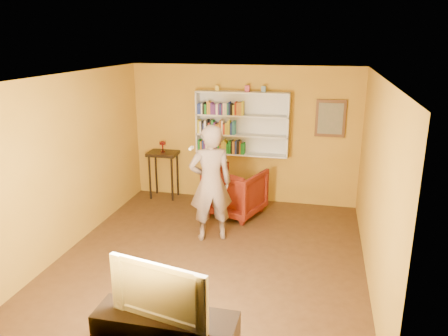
{
  "coord_description": "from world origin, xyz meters",
  "views": [
    {
      "loc": [
        1.51,
        -5.81,
        3.22
      ],
      "look_at": [
        0.01,
        0.75,
        1.18
      ],
      "focal_mm": 35.0,
      "sensor_mm": 36.0,
      "label": 1
    }
  ],
  "objects": [
    {
      "name": "ruby_lustre",
      "position": [
        -1.61,
        2.25,
        1.13
      ],
      "size": [
        0.14,
        0.14,
        0.23
      ],
      "color": "maroon",
      "rests_on": "console_table"
    },
    {
      "name": "books_row_middle",
      "position": [
        -0.49,
        2.3,
        1.52
      ],
      "size": [
        0.74,
        0.19,
        0.27
      ],
      "color": "gold",
      "rests_on": "bookshelf"
    },
    {
      "name": "books_row_upper",
      "position": [
        -0.41,
        2.3,
        1.88
      ],
      "size": [
        0.89,
        0.19,
        0.26
      ],
      "color": "navy",
      "rests_on": "bookshelf"
    },
    {
      "name": "person",
      "position": [
        -0.17,
        0.58,
        0.96
      ],
      "size": [
        0.83,
        0.7,
        1.92
      ],
      "primitive_type": "imported",
      "rotation": [
        0.0,
        0.0,
        3.56
      ],
      "color": "#7B665A",
      "rests_on": "ground"
    },
    {
      "name": "television",
      "position": [
        0.09,
        -2.25,
        0.84
      ],
      "size": [
        1.08,
        0.37,
        0.62
      ],
      "primitive_type": "imported",
      "rotation": [
        0.0,
        0.0,
        -0.21
      ],
      "color": "black",
      "rests_on": "tv_cabinet"
    },
    {
      "name": "framed_painting",
      "position": [
        1.65,
        2.46,
        1.75
      ],
      "size": [
        0.55,
        0.05,
        0.7
      ],
      "color": "#512F17",
      "rests_on": "room_shell"
    },
    {
      "name": "game_remote",
      "position": [
        -0.41,
        0.36,
        1.58
      ],
      "size": [
        0.04,
        0.15,
        0.04
      ],
      "primitive_type": "cube",
      "color": "white",
      "rests_on": "person"
    },
    {
      "name": "console_table",
      "position": [
        -1.61,
        2.25,
        0.8
      ],
      "size": [
        0.59,
        0.45,
        0.97
      ],
      "color": "black",
      "rests_on": "ground"
    },
    {
      "name": "bookshelf",
      "position": [
        0.0,
        2.41,
        1.59
      ],
      "size": [
        1.8,
        0.29,
        1.23
      ],
      "color": "silver",
      "rests_on": "room_shell"
    },
    {
      "name": "ornament_centre",
      "position": [
        0.09,
        2.35,
        2.27
      ],
      "size": [
        0.09,
        0.09,
        0.12
      ],
      "primitive_type": "cube",
      "color": "#A3364F",
      "rests_on": "bookshelf"
    },
    {
      "name": "room_shell",
      "position": [
        0.0,
        0.0,
        1.02
      ],
      "size": [
        5.3,
        5.8,
        2.88
      ],
      "color": "#3F2814",
      "rests_on": "ground"
    },
    {
      "name": "books_row_lower",
      "position": [
        -0.4,
        2.3,
        1.13
      ],
      "size": [
        0.92,
        0.19,
        0.27
      ],
      "color": "#197326",
      "rests_on": "bookshelf"
    },
    {
      "name": "armchair",
      "position": [
        0.01,
        1.69,
        0.44
      ],
      "size": [
        1.19,
        1.21,
        0.88
      ],
      "primitive_type": "imported",
      "rotation": [
        0.0,
        0.0,
        2.82
      ],
      "color": "#4E0B05",
      "rests_on": "ground"
    },
    {
      "name": "ornament_left",
      "position": [
        -0.49,
        2.35,
        2.26
      ],
      "size": [
        0.07,
        0.07,
        0.1
      ],
      "primitive_type": "cube",
      "color": "gold",
      "rests_on": "bookshelf"
    },
    {
      "name": "tv_cabinet",
      "position": [
        0.09,
        -2.25,
        0.26
      ],
      "size": [
        1.47,
        0.44,
        0.53
      ],
      "primitive_type": "cube",
      "color": "black",
      "rests_on": "ground"
    },
    {
      "name": "ornament_right",
      "position": [
        0.4,
        2.35,
        2.27
      ],
      "size": [
        0.08,
        0.08,
        0.11
      ],
      "primitive_type": "cube",
      "color": "slate",
      "rests_on": "bookshelf"
    }
  ]
}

